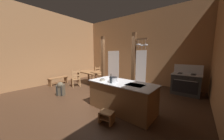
{
  "coord_description": "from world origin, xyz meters",
  "views": [
    {
      "loc": [
        3.29,
        -3.28,
        1.79
      ],
      "look_at": [
        0.21,
        0.79,
        1.09
      ],
      "focal_mm": 18.07,
      "sensor_mm": 36.0,
      "label": 1
    }
  ],
  "objects_px": {
    "dining_table": "(90,73)",
    "kitchen_island": "(122,96)",
    "stove_range": "(186,84)",
    "stockpot_on_counter": "(113,79)",
    "bench_along_left_wall": "(58,80)",
    "ladderback_chair_near_window": "(76,79)",
    "mixing_bowl_on_counter": "(102,80)",
    "step_stool": "(107,116)",
    "backpack": "(61,88)",
    "ladderback_chair_by_post": "(99,74)",
    "bottle_tall_on_counter": "(111,80)"
  },
  "relations": [
    {
      "from": "kitchen_island",
      "to": "bottle_tall_on_counter",
      "type": "distance_m",
      "value": 0.68
    },
    {
      "from": "stockpot_on_counter",
      "to": "mixing_bowl_on_counter",
      "type": "bearing_deg",
      "value": -161.59
    },
    {
      "from": "bottle_tall_on_counter",
      "to": "step_stool",
      "type": "bearing_deg",
      "value": -63.42
    },
    {
      "from": "stove_range",
      "to": "bottle_tall_on_counter",
      "type": "height_order",
      "value": "stove_range"
    },
    {
      "from": "bench_along_left_wall",
      "to": "mixing_bowl_on_counter",
      "type": "height_order",
      "value": "mixing_bowl_on_counter"
    },
    {
      "from": "stove_range",
      "to": "backpack",
      "type": "distance_m",
      "value": 5.6
    },
    {
      "from": "dining_table",
      "to": "backpack",
      "type": "relative_size",
      "value": 3.03
    },
    {
      "from": "ladderback_chair_by_post",
      "to": "bench_along_left_wall",
      "type": "xyz_separation_m",
      "value": [
        -1.18,
        -2.26,
        -0.16
      ]
    },
    {
      "from": "dining_table",
      "to": "mixing_bowl_on_counter",
      "type": "height_order",
      "value": "mixing_bowl_on_counter"
    },
    {
      "from": "ladderback_chair_by_post",
      "to": "stockpot_on_counter",
      "type": "height_order",
      "value": "stockpot_on_counter"
    },
    {
      "from": "bench_along_left_wall",
      "to": "mixing_bowl_on_counter",
      "type": "xyz_separation_m",
      "value": [
        4.06,
        -0.57,
        0.65
      ]
    },
    {
      "from": "dining_table",
      "to": "bench_along_left_wall",
      "type": "xyz_separation_m",
      "value": [
        -1.34,
        -1.34,
        -0.35
      ]
    },
    {
      "from": "ladderback_chair_near_window",
      "to": "stockpot_on_counter",
      "type": "xyz_separation_m",
      "value": [
        3.24,
        -0.83,
        0.54
      ]
    },
    {
      "from": "stockpot_on_counter",
      "to": "dining_table",
      "type": "bearing_deg",
      "value": 150.02
    },
    {
      "from": "stove_range",
      "to": "ladderback_chair_by_post",
      "type": "relative_size",
      "value": 1.39
    },
    {
      "from": "bench_along_left_wall",
      "to": "bottle_tall_on_counter",
      "type": "distance_m",
      "value": 4.6
    },
    {
      "from": "bench_along_left_wall",
      "to": "stockpot_on_counter",
      "type": "xyz_separation_m",
      "value": [
        4.43,
        -0.44,
        0.7
      ]
    },
    {
      "from": "dining_table",
      "to": "kitchen_island",
      "type": "bearing_deg",
      "value": -26.75
    },
    {
      "from": "ladderback_chair_by_post",
      "to": "kitchen_island",
      "type": "bearing_deg",
      "value": -36.66
    },
    {
      "from": "bench_along_left_wall",
      "to": "ladderback_chair_near_window",
      "type": "bearing_deg",
      "value": 18.06
    },
    {
      "from": "dining_table",
      "to": "bench_along_left_wall",
      "type": "height_order",
      "value": "dining_table"
    },
    {
      "from": "kitchen_island",
      "to": "stockpot_on_counter",
      "type": "bearing_deg",
      "value": -160.51
    },
    {
      "from": "kitchen_island",
      "to": "stockpot_on_counter",
      "type": "distance_m",
      "value": 0.6
    },
    {
      "from": "ladderback_chair_near_window",
      "to": "ladderback_chair_by_post",
      "type": "relative_size",
      "value": 1.0
    },
    {
      "from": "ladderback_chair_by_post",
      "to": "stove_range",
      "type": "bearing_deg",
      "value": 4.26
    },
    {
      "from": "kitchen_island",
      "to": "stockpot_on_counter",
      "type": "relative_size",
      "value": 6.5
    },
    {
      "from": "bottle_tall_on_counter",
      "to": "dining_table",
      "type": "bearing_deg",
      "value": 147.76
    },
    {
      "from": "ladderback_chair_near_window",
      "to": "step_stool",
      "type": "bearing_deg",
      "value": -23.78
    },
    {
      "from": "stove_range",
      "to": "dining_table",
      "type": "distance_m",
      "value": 5.05
    },
    {
      "from": "stove_range",
      "to": "bench_along_left_wall",
      "type": "xyz_separation_m",
      "value": [
        -6.22,
        -2.64,
        -0.19
      ]
    },
    {
      "from": "stove_range",
      "to": "stockpot_on_counter",
      "type": "distance_m",
      "value": 3.6
    },
    {
      "from": "kitchen_island",
      "to": "dining_table",
      "type": "distance_m",
      "value": 3.75
    },
    {
      "from": "dining_table",
      "to": "bottle_tall_on_counter",
      "type": "bearing_deg",
      "value": -32.24
    },
    {
      "from": "dining_table",
      "to": "mixing_bowl_on_counter",
      "type": "relative_size",
      "value": 10.22
    },
    {
      "from": "kitchen_island",
      "to": "step_stool",
      "type": "height_order",
      "value": "kitchen_island"
    },
    {
      "from": "backpack",
      "to": "kitchen_island",
      "type": "bearing_deg",
      "value": 10.18
    },
    {
      "from": "bench_along_left_wall",
      "to": "step_stool",
      "type": "bearing_deg",
      "value": -13.98
    },
    {
      "from": "step_stool",
      "to": "ladderback_chair_near_window",
      "type": "bearing_deg",
      "value": 156.22
    },
    {
      "from": "bottle_tall_on_counter",
      "to": "stove_range",
      "type": "bearing_deg",
      "value": 62.27
    },
    {
      "from": "dining_table",
      "to": "mixing_bowl_on_counter",
      "type": "xyz_separation_m",
      "value": [
        2.72,
        -1.9,
        0.3
      ]
    },
    {
      "from": "ladderback_chair_by_post",
      "to": "mixing_bowl_on_counter",
      "type": "xyz_separation_m",
      "value": [
        2.88,
        -2.83,
        0.5
      ]
    },
    {
      "from": "step_stool",
      "to": "mixing_bowl_on_counter",
      "type": "distance_m",
      "value": 1.21
    },
    {
      "from": "dining_table",
      "to": "ladderback_chair_near_window",
      "type": "height_order",
      "value": "ladderback_chair_near_window"
    },
    {
      "from": "step_stool",
      "to": "bench_along_left_wall",
      "type": "xyz_separation_m",
      "value": [
        -4.76,
        1.19,
        0.12
      ]
    },
    {
      "from": "stockpot_on_counter",
      "to": "mixing_bowl_on_counter",
      "type": "xyz_separation_m",
      "value": [
        -0.37,
        -0.12,
        -0.05
      ]
    },
    {
      "from": "ladderback_chair_by_post",
      "to": "bottle_tall_on_counter",
      "type": "bearing_deg",
      "value": -41.33
    },
    {
      "from": "bottle_tall_on_counter",
      "to": "bench_along_left_wall",
      "type": "bearing_deg",
      "value": 171.79
    },
    {
      "from": "ladderback_chair_by_post",
      "to": "bottle_tall_on_counter",
      "type": "distance_m",
      "value": 4.45
    },
    {
      "from": "step_stool",
      "to": "bottle_tall_on_counter",
      "type": "xyz_separation_m",
      "value": [
        -0.27,
        0.54,
        0.85
      ]
    },
    {
      "from": "dining_table",
      "to": "stockpot_on_counter",
      "type": "bearing_deg",
      "value": -29.98
    }
  ]
}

